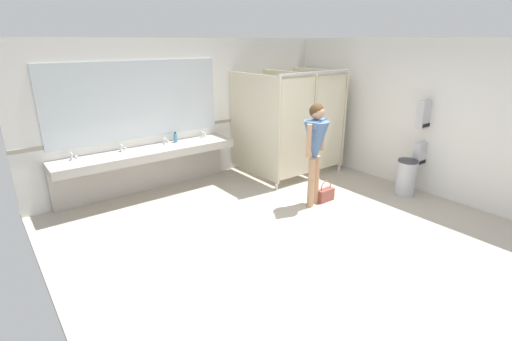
% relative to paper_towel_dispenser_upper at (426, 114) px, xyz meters
% --- Properties ---
extents(ground_plane, '(6.25, 6.78, 0.10)m').
position_rel_paper_towel_dispenser_upper_xyz_m(ground_plane, '(-2.76, -0.05, -1.45)').
color(ground_plane, '#B2A899').
extents(wall_back, '(6.25, 0.12, 2.64)m').
position_rel_paper_towel_dispenser_upper_xyz_m(wall_back, '(-2.76, 3.11, -0.08)').
color(wall_back, silver).
rests_on(wall_back, ground_plane).
extents(wall_side_right, '(0.12, 6.78, 2.64)m').
position_rel_paper_towel_dispenser_upper_xyz_m(wall_side_right, '(0.13, -0.05, -0.08)').
color(wall_side_right, silver).
rests_on(wall_side_right, ground_plane).
extents(wall_back_tile_band, '(6.25, 0.01, 0.06)m').
position_rel_paper_towel_dispenser_upper_xyz_m(wall_back_tile_band, '(-2.76, 3.04, -0.35)').
color(wall_back_tile_band, '#9E937F').
rests_on(wall_back_tile_band, wall_back).
extents(vanity_counter, '(3.12, 0.58, 0.94)m').
position_rel_paper_towel_dispenser_upper_xyz_m(vanity_counter, '(-3.89, 2.82, -0.79)').
color(vanity_counter, '#B2ADA3').
rests_on(vanity_counter, ground_plane).
extents(mirror_panel, '(3.02, 0.02, 1.31)m').
position_rel_paper_towel_dispenser_upper_xyz_m(mirror_panel, '(-3.89, 3.03, 0.23)').
color(mirror_panel, silver).
rests_on(mirror_panel, wall_back).
extents(bathroom_stalls, '(1.79, 1.52, 2.07)m').
position_rel_paper_towel_dispenser_upper_xyz_m(bathroom_stalls, '(-1.12, 2.08, -0.32)').
color(bathroom_stalls, beige).
rests_on(bathroom_stalls, ground_plane).
extents(paper_towel_dispenser_upper, '(0.38, 0.13, 0.48)m').
position_rel_paper_towel_dispenser_upper_xyz_m(paper_towel_dispenser_upper, '(0.00, 0.00, 0.00)').
color(paper_towel_dispenser_upper, '#B7BABF').
rests_on(paper_towel_dispenser_upper, wall_side_right).
extents(paper_towel_dispenser_lower, '(0.34, 0.13, 0.41)m').
position_rel_paper_towel_dispenser_upper_xyz_m(paper_towel_dispenser_lower, '(0.00, -0.03, -0.69)').
color(paper_towel_dispenser_lower, '#B7BABF').
rests_on(paper_towel_dispenser_lower, wall_side_right).
extents(trash_bin, '(0.34, 0.34, 0.64)m').
position_rel_paper_towel_dispenser_upper_xyz_m(trash_bin, '(-0.34, 0.00, -1.08)').
color(trash_bin, '#B7BABF').
rests_on(trash_bin, ground_plane).
extents(person_standing, '(0.56, 0.51, 1.68)m').
position_rel_paper_towel_dispenser_upper_xyz_m(person_standing, '(-1.94, 0.69, -0.33)').
color(person_standing, tan).
rests_on(person_standing, ground_plane).
extents(handbag, '(0.32, 0.13, 0.37)m').
position_rel_paper_towel_dispenser_upper_xyz_m(handbag, '(-1.66, 0.66, -1.28)').
color(handbag, '#934C42').
rests_on(handbag, ground_plane).
extents(soap_dispenser, '(0.07, 0.07, 0.20)m').
position_rel_paper_towel_dispenser_upper_xyz_m(soap_dispenser, '(-3.29, 2.91, -0.49)').
color(soap_dispenser, teal).
rests_on(soap_dispenser, vanity_counter).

